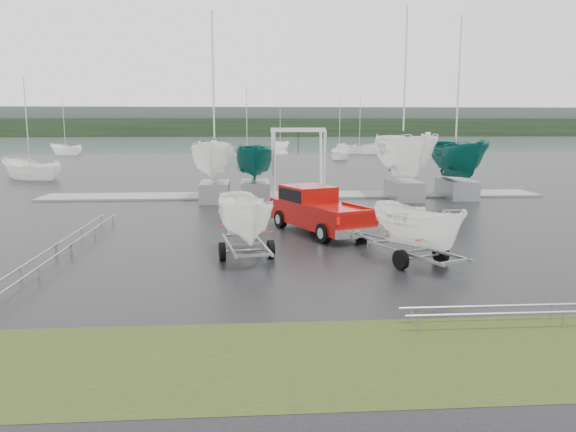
{
  "coord_description": "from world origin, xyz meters",
  "views": [
    {
      "loc": [
        -2.8,
        -20.91,
        4.38
      ],
      "look_at": [
        -1.41,
        -1.72,
        1.2
      ],
      "focal_mm": 35.0,
      "sensor_mm": 36.0,
      "label": 1
    }
  ],
  "objects_px": {
    "pickup_truck": "(316,209)",
    "boat_hoist": "(298,152)",
    "trailer_hitched": "(419,190)",
    "trailer_parked": "(245,179)"
  },
  "relations": [
    {
      "from": "pickup_truck",
      "to": "boat_hoist",
      "type": "relative_size",
      "value": 1.4
    },
    {
      "from": "trailer_hitched",
      "to": "trailer_parked",
      "type": "relative_size",
      "value": 0.9
    },
    {
      "from": "trailer_parked",
      "to": "boat_hoist",
      "type": "relative_size",
      "value": 1.17
    },
    {
      "from": "pickup_truck",
      "to": "trailer_parked",
      "type": "bearing_deg",
      "value": -146.68
    },
    {
      "from": "pickup_truck",
      "to": "trailer_hitched",
      "type": "height_order",
      "value": "trailer_hitched"
    },
    {
      "from": "pickup_truck",
      "to": "trailer_parked",
      "type": "distance_m",
      "value": 5.49
    },
    {
      "from": "trailer_hitched",
      "to": "boat_hoist",
      "type": "relative_size",
      "value": 1.06
    },
    {
      "from": "trailer_hitched",
      "to": "trailer_parked",
      "type": "xyz_separation_m",
      "value": [
        -5.34,
        1.32,
        0.24
      ]
    },
    {
      "from": "boat_hoist",
      "to": "pickup_truck",
      "type": "bearing_deg",
      "value": -91.49
    },
    {
      "from": "trailer_parked",
      "to": "boat_hoist",
      "type": "xyz_separation_m",
      "value": [
        3.15,
        15.82,
        0.05
      ]
    }
  ]
}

